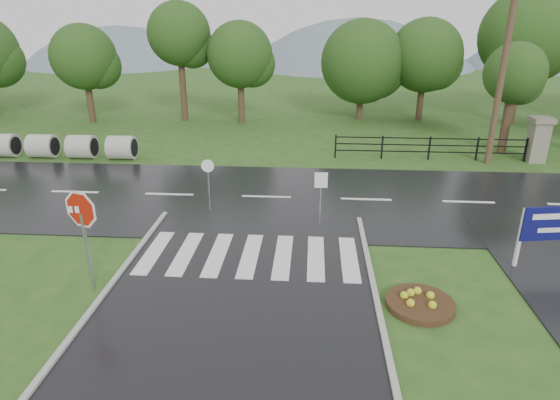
{
  "coord_description": "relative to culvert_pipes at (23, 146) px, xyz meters",
  "views": [
    {
      "loc": [
        1.8,
        -7.55,
        6.86
      ],
      "look_at": [
        0.84,
        6.0,
        1.5
      ],
      "focal_mm": 30.0,
      "sensor_mm": 36.0,
      "label": 1
    }
  ],
  "objects": [
    {
      "name": "stop_sign",
      "position": [
        9.2,
        -12.14,
        1.48
      ],
      "size": [
        1.27,
        0.47,
        3.02
      ],
      "color": "#939399",
      "rests_on": "ground"
    },
    {
      "name": "main_road",
      "position": [
        13.15,
        -5.0,
        -0.6
      ],
      "size": [
        90.0,
        8.0,
        0.04
      ],
      "primitive_type": "cube",
      "color": "black",
      "rests_on": "ground"
    },
    {
      "name": "estate_billboard",
      "position": [
        21.97,
        -10.07,
        0.74
      ],
      "size": [
        2.21,
        0.4,
        1.95
      ],
      "color": "silver",
      "rests_on": "ground"
    },
    {
      "name": "walkway",
      "position": [
        21.65,
        -11.0,
        -0.6
      ],
      "size": [
        2.2,
        11.0,
        0.04
      ],
      "primitive_type": "cube",
      "color": "black",
      "rests_on": "ground"
    },
    {
      "name": "entrance_tree_left",
      "position": [
        25.07,
        2.5,
        3.53
      ],
      "size": [
        3.05,
        3.05,
        5.71
      ],
      "color": "#3D2B1C",
      "rests_on": "ground"
    },
    {
      "name": "reg_sign_round",
      "position": [
        11.19,
        -6.6,
        0.71
      ],
      "size": [
        0.48,
        0.06,
        2.05
      ],
      "color": "#939399",
      "rests_on": "ground"
    },
    {
      "name": "ground",
      "position": [
        13.15,
        -15.0,
        -0.6
      ],
      "size": [
        120.0,
        120.0,
        0.0
      ],
      "primitive_type": "plane",
      "color": "#294F1A",
      "rests_on": "ground"
    },
    {
      "name": "utility_pole_east",
      "position": [
        23.69,
        0.5,
        4.0
      ],
      "size": [
        1.61,
        0.3,
        9.06
      ],
      "color": "#473523",
      "rests_on": "ground"
    },
    {
      "name": "hills",
      "position": [
        16.64,
        50.0,
        -16.14
      ],
      "size": [
        102.0,
        48.0,
        48.0
      ],
      "color": "slate",
      "rests_on": "ground"
    },
    {
      "name": "treeline",
      "position": [
        14.15,
        9.0,
        -0.6
      ],
      "size": [
        83.2,
        5.2,
        10.0
      ],
      "color": "#1E4014",
      "rests_on": "ground"
    },
    {
      "name": "pillar_west",
      "position": [
        26.15,
        1.0,
        0.58
      ],
      "size": [
        1.0,
        1.0,
        2.24
      ],
      "color": "gray",
      "rests_on": "ground"
    },
    {
      "name": "flower_bed",
      "position": [
        17.77,
        -12.32,
        -0.47
      ],
      "size": [
        1.72,
        1.72,
        0.34
      ],
      "color": "#332111",
      "rests_on": "ground"
    },
    {
      "name": "fence_west",
      "position": [
        20.9,
        1.0,
        0.12
      ],
      "size": [
        9.58,
        0.08,
        1.2
      ],
      "color": "black",
      "rests_on": "ground"
    },
    {
      "name": "reg_sign_small",
      "position": [
        15.28,
        -7.61,
        0.82
      ],
      "size": [
        0.44,
        0.06,
        1.98
      ],
      "color": "#939399",
      "rests_on": "ground"
    },
    {
      "name": "culvert_pipes",
      "position": [
        0.0,
        0.0,
        0.0
      ],
      "size": [
        11.8,
        1.2,
        1.2
      ],
      "color": "#9E9B93",
      "rests_on": "ground"
    },
    {
      "name": "crosswalk",
      "position": [
        13.15,
        -10.0,
        -0.54
      ],
      "size": [
        6.5,
        2.8,
        0.02
      ],
      "color": "silver",
      "rests_on": "ground"
    }
  ]
}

